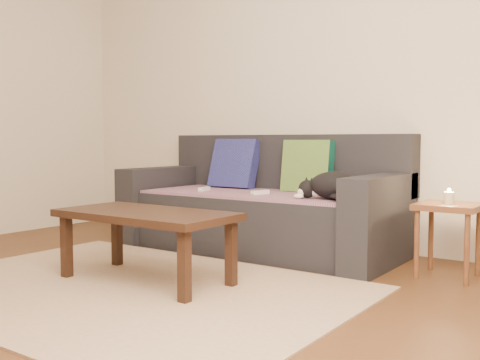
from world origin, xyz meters
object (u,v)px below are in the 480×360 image
(side_table, at_px, (449,217))
(sofa, at_px, (263,209))
(coffee_table, at_px, (146,220))
(cat, at_px, (333,186))
(wii_remote_a, at_px, (204,189))
(wii_remote_b, at_px, (260,192))

(side_table, bearing_deg, sofa, 176.18)
(sofa, bearing_deg, coffee_table, -90.04)
(cat, xyz_separation_m, wii_remote_a, (-1.07, 0.00, -0.07))
(cat, bearing_deg, sofa, -176.80)
(wii_remote_a, xyz_separation_m, side_table, (1.77, 0.13, -0.09))
(side_table, bearing_deg, wii_remote_a, -175.79)
(coffee_table, bearing_deg, side_table, 39.67)
(sofa, bearing_deg, side_table, -3.82)
(wii_remote_a, height_order, wii_remote_b, same)
(wii_remote_b, xyz_separation_m, coffee_table, (-0.11, -1.04, -0.09))
(sofa, height_order, wii_remote_a, sofa)
(sofa, relative_size, cat, 4.47)
(coffee_table, bearing_deg, cat, 56.09)
(sofa, distance_m, wii_remote_b, 0.28)
(coffee_table, bearing_deg, wii_remote_b, 83.87)
(sofa, xyz_separation_m, cat, (0.68, -0.22, 0.22))
(wii_remote_b, bearing_deg, wii_remote_a, 107.94)
(wii_remote_a, distance_m, side_table, 1.78)
(wii_remote_b, relative_size, coffee_table, 0.14)
(wii_remote_b, distance_m, coffee_table, 1.04)
(side_table, relative_size, coffee_table, 0.43)
(sofa, height_order, side_table, sofa)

